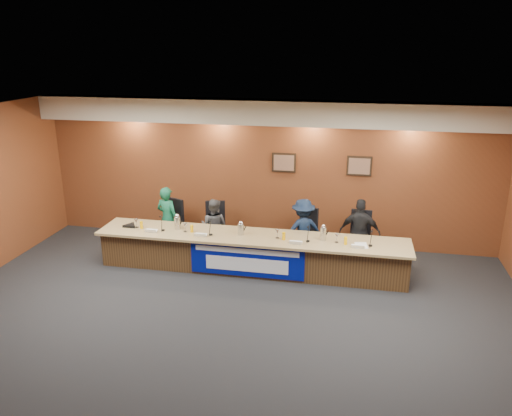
{
  "coord_description": "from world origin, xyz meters",
  "views": [
    {
      "loc": [
        1.87,
        -6.48,
        4.31
      ],
      "look_at": [
        0.08,
        2.49,
        1.27
      ],
      "focal_mm": 35.0,
      "sensor_mm": 36.0,
      "label": 1
    }
  ],
  "objects_px": {
    "panelist_d": "(360,233)",
    "office_chair_d": "(359,241)",
    "dais_body": "(251,254)",
    "panelist_b": "(214,226)",
    "office_chair_c": "(303,237)",
    "panelist_a": "(168,219)",
    "office_chair_b": "(215,230)",
    "carafe_mid": "(241,229)",
    "carafe_left": "(178,223)",
    "office_chair_a": "(170,227)",
    "panelist_c": "(303,230)",
    "speakerphone": "(130,226)",
    "banner": "(247,261)",
    "carafe_right": "(323,234)"
  },
  "relations": [
    {
      "from": "carafe_right",
      "to": "banner",
      "type": "bearing_deg",
      "value": -164.06
    },
    {
      "from": "dais_body",
      "to": "office_chair_c",
      "type": "bearing_deg",
      "value": 39.49
    },
    {
      "from": "panelist_b",
      "to": "panelist_c",
      "type": "height_order",
      "value": "panelist_c"
    },
    {
      "from": "dais_body",
      "to": "office_chair_c",
      "type": "height_order",
      "value": "dais_body"
    },
    {
      "from": "office_chair_b",
      "to": "speakerphone",
      "type": "distance_m",
      "value": 1.79
    },
    {
      "from": "panelist_a",
      "to": "office_chair_a",
      "type": "height_order",
      "value": "panelist_a"
    },
    {
      "from": "carafe_left",
      "to": "banner",
      "type": "bearing_deg",
      "value": -15.86
    },
    {
      "from": "banner",
      "to": "office_chair_c",
      "type": "bearing_deg",
      "value": 51.68
    },
    {
      "from": "banner",
      "to": "carafe_left",
      "type": "distance_m",
      "value": 1.65
    },
    {
      "from": "dais_body",
      "to": "panelist_b",
      "type": "height_order",
      "value": "panelist_b"
    },
    {
      "from": "panelist_a",
      "to": "carafe_left",
      "type": "height_order",
      "value": "panelist_a"
    },
    {
      "from": "banner",
      "to": "carafe_left",
      "type": "height_order",
      "value": "carafe_left"
    },
    {
      "from": "dais_body",
      "to": "office_chair_a",
      "type": "bearing_deg",
      "value": 158.66
    },
    {
      "from": "office_chair_b",
      "to": "dais_body",
      "type": "bearing_deg",
      "value": -52.73
    },
    {
      "from": "dais_body",
      "to": "panelist_d",
      "type": "bearing_deg",
      "value": 17.93
    },
    {
      "from": "panelist_b",
      "to": "office_chair_a",
      "type": "distance_m",
      "value": 1.05
    },
    {
      "from": "carafe_mid",
      "to": "carafe_left",
      "type": "bearing_deg",
      "value": 177.97
    },
    {
      "from": "dais_body",
      "to": "panelist_d",
      "type": "xyz_separation_m",
      "value": [
        2.09,
        0.68,
        0.35
      ]
    },
    {
      "from": "panelist_a",
      "to": "carafe_right",
      "type": "distance_m",
      "value": 3.46
    },
    {
      "from": "office_chair_a",
      "to": "office_chair_b",
      "type": "relative_size",
      "value": 1.0
    },
    {
      "from": "dais_body",
      "to": "office_chair_d",
      "type": "height_order",
      "value": "dais_body"
    },
    {
      "from": "carafe_left",
      "to": "office_chair_d",
      "type": "bearing_deg",
      "value": 11.93
    },
    {
      "from": "office_chair_d",
      "to": "carafe_mid",
      "type": "bearing_deg",
      "value": -155.66
    },
    {
      "from": "office_chair_a",
      "to": "panelist_d",
      "type": "bearing_deg",
      "value": 21.51
    },
    {
      "from": "carafe_left",
      "to": "panelist_d",
      "type": "bearing_deg",
      "value": 10.4
    },
    {
      "from": "office_chair_b",
      "to": "office_chair_c",
      "type": "height_order",
      "value": "same"
    },
    {
      "from": "panelist_d",
      "to": "office_chair_b",
      "type": "bearing_deg",
      "value": 2.98
    },
    {
      "from": "dais_body",
      "to": "panelist_a",
      "type": "xyz_separation_m",
      "value": [
        -1.98,
        0.68,
        0.36
      ]
    },
    {
      "from": "speakerphone",
      "to": "carafe_mid",
      "type": "bearing_deg",
      "value": 0.44
    },
    {
      "from": "office_chair_a",
      "to": "carafe_left",
      "type": "xyz_separation_m",
      "value": [
        0.47,
        -0.76,
        0.4
      ]
    },
    {
      "from": "banner",
      "to": "office_chair_d",
      "type": "height_order",
      "value": "banner"
    },
    {
      "from": "banner",
      "to": "panelist_b",
      "type": "distance_m",
      "value": 1.46
    },
    {
      "from": "office_chair_b",
      "to": "panelist_c",
      "type": "bearing_deg",
      "value": -16.55
    },
    {
      "from": "panelist_b",
      "to": "office_chair_b",
      "type": "bearing_deg",
      "value": -82.73
    },
    {
      "from": "dais_body",
      "to": "carafe_left",
      "type": "relative_size",
      "value": 23.34
    },
    {
      "from": "panelist_d",
      "to": "carafe_right",
      "type": "height_order",
      "value": "panelist_d"
    },
    {
      "from": "office_chair_a",
      "to": "carafe_mid",
      "type": "distance_m",
      "value": 2.0
    },
    {
      "from": "panelist_c",
      "to": "panelist_d",
      "type": "distance_m",
      "value": 1.15
    },
    {
      "from": "office_chair_c",
      "to": "panelist_a",
      "type": "bearing_deg",
      "value": -153.36
    },
    {
      "from": "office_chair_d",
      "to": "panelist_c",
      "type": "bearing_deg",
      "value": -170.13
    },
    {
      "from": "office_chair_a",
      "to": "office_chair_b",
      "type": "distance_m",
      "value": 1.03
    },
    {
      "from": "dais_body",
      "to": "carafe_mid",
      "type": "bearing_deg",
      "value": -170.87
    },
    {
      "from": "panelist_d",
      "to": "office_chair_d",
      "type": "relative_size",
      "value": 2.91
    },
    {
      "from": "office_chair_c",
      "to": "panelist_d",
      "type": "bearing_deg",
      "value": 19.7
    },
    {
      "from": "office_chair_a",
      "to": "carafe_mid",
      "type": "bearing_deg",
      "value": -1.4
    },
    {
      "from": "carafe_mid",
      "to": "banner",
      "type": "bearing_deg",
      "value": -62.64
    },
    {
      "from": "dais_body",
      "to": "panelist_c",
      "type": "relative_size",
      "value": 4.53
    },
    {
      "from": "office_chair_c",
      "to": "speakerphone",
      "type": "bearing_deg",
      "value": -141.85
    },
    {
      "from": "dais_body",
      "to": "panelist_b",
      "type": "relative_size",
      "value": 4.95
    },
    {
      "from": "panelist_b",
      "to": "panelist_a",
      "type": "bearing_deg",
      "value": 7.27
    }
  ]
}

